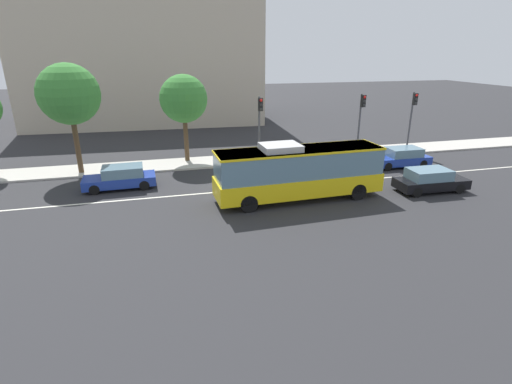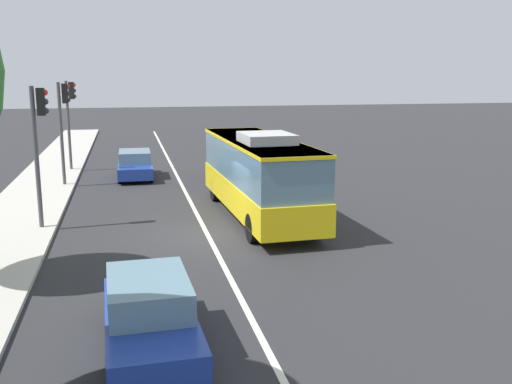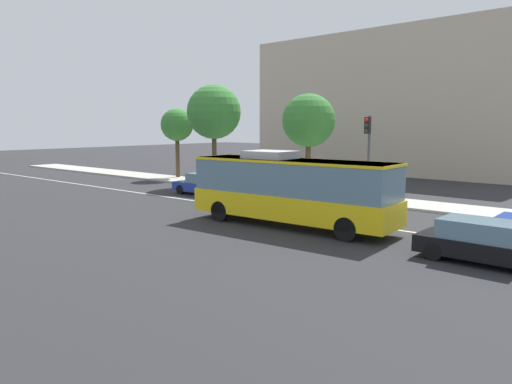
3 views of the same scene
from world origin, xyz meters
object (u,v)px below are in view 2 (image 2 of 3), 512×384
(transit_bus, at_px, (258,172))
(sedan_black, at_px, (237,165))
(traffic_light_near_corner, at_px, (70,110))
(sedan_blue, at_px, (150,314))
(traffic_light_far_corner, at_px, (63,116))
(sedan_blue_ahead, at_px, (135,165))
(traffic_light_mid_block, at_px, (39,133))

(transit_bus, bearing_deg, sedan_black, -7.09)
(transit_bus, distance_m, traffic_light_near_corner, 15.49)
(sedan_blue, bearing_deg, traffic_light_near_corner, -173.90)
(traffic_light_near_corner, bearing_deg, traffic_light_far_corner, -84.59)
(sedan_black, bearing_deg, traffic_light_far_corner, 94.03)
(sedan_blue_ahead, bearing_deg, transit_bus, 25.19)
(traffic_light_far_corner, bearing_deg, traffic_light_near_corner, 85.29)
(traffic_light_near_corner, height_order, traffic_light_far_corner, same)
(traffic_light_mid_block, relative_size, traffic_light_far_corner, 1.00)
(transit_bus, xyz_separation_m, sedan_blue, (-10.45, 4.70, -1.09))
(sedan_blue, distance_m, sedan_black, 19.83)
(sedan_black, bearing_deg, sedan_blue_ahead, 76.24)
(sedan_blue_ahead, distance_m, traffic_light_near_corner, 5.39)
(sedan_blue, height_order, traffic_light_far_corner, traffic_light_far_corner)
(sedan_black, distance_m, traffic_light_near_corner, 10.30)
(traffic_light_near_corner, xyz_separation_m, traffic_light_far_corner, (-4.84, -0.08, 0.00))
(traffic_light_near_corner, relative_size, traffic_light_far_corner, 1.00)
(sedan_black, bearing_deg, sedan_blue, 165.82)
(sedan_blue, distance_m, traffic_light_far_corner, 19.22)
(traffic_light_mid_block, xyz_separation_m, traffic_light_far_corner, (8.52, -0.01, 0.00))
(transit_bus, xyz_separation_m, traffic_light_far_corner, (8.27, 8.00, 1.75))
(transit_bus, height_order, traffic_light_far_corner, traffic_light_far_corner)
(traffic_light_near_corner, distance_m, traffic_light_mid_block, 13.35)
(traffic_light_mid_block, bearing_deg, sedan_blue_ahead, 68.12)
(traffic_light_near_corner, xyz_separation_m, traffic_light_mid_block, (-13.35, -0.07, 0.00))
(traffic_light_mid_block, distance_m, traffic_light_far_corner, 8.52)
(sedan_black, relative_size, traffic_light_far_corner, 0.88)
(sedan_blue, height_order, sedan_blue_ahead, same)
(sedan_blue_ahead, relative_size, traffic_light_near_corner, 0.87)
(sedan_blue_ahead, xyz_separation_m, traffic_light_mid_block, (-10.35, 3.40, 2.84))
(sedan_black, relative_size, traffic_light_mid_block, 0.88)
(transit_bus, relative_size, sedan_blue, 2.21)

